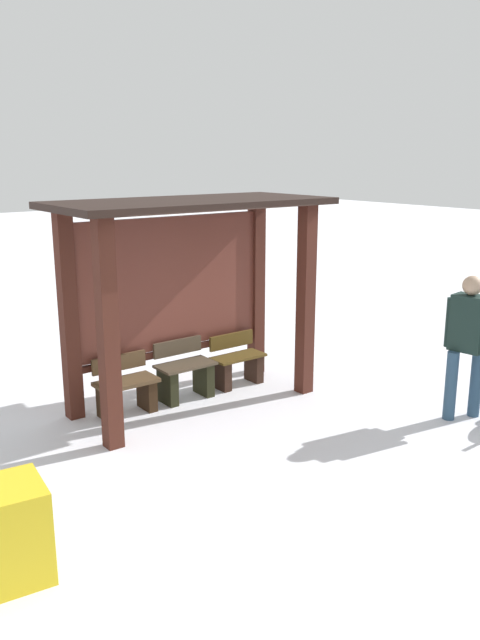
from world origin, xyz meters
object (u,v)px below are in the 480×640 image
at_px(bench_left_inside, 126,390).
at_px(bench_center_inside, 185,375).
at_px(bus_shelter, 185,262).
at_px(person_walking, 468,337).
at_px(bench_right_inside, 237,364).

bearing_deg(bench_left_inside, bench_center_inside, 0.01).
height_order(bus_shelter, bench_center_inside, bus_shelter).
height_order(bus_shelter, person_walking, bus_shelter).
xyz_separation_m(bench_left_inside, person_walking, (3.16, -2.55, 0.71)).
relative_size(bench_center_inside, person_walking, 0.44).
distance_m(bus_shelter, bench_center_inside, 1.48).
relative_size(bench_left_inside, bench_right_inside, 1.00).
height_order(bench_left_inside, person_walking, person_walking).
xyz_separation_m(bus_shelter, person_walking, (2.31, -2.49, -0.78)).
bearing_deg(person_walking, bench_center_inside, 132.19).
relative_size(bus_shelter, bench_right_inside, 4.45).
height_order(bus_shelter, bench_right_inside, bus_shelter).
xyz_separation_m(bus_shelter, bench_center_inside, (0.00, 0.06, -1.48)).
xyz_separation_m(bus_shelter, bench_right_inside, (0.85, 0.06, -1.50)).
distance_m(bench_left_inside, bench_right_inside, 1.70).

